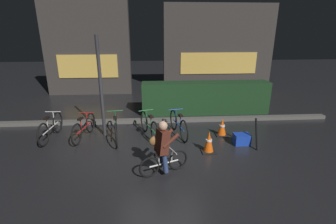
{
  "coord_description": "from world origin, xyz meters",
  "views": [
    {
      "loc": [
        -0.24,
        -5.84,
        3.07
      ],
      "look_at": [
        0.2,
        0.6,
        0.9
      ],
      "focal_mm": 26.28,
      "sensor_mm": 36.0,
      "label": 1
    }
  ],
  "objects_px": {
    "parked_bike_leftmost": "(51,128)",
    "cyclist": "(162,148)",
    "parked_bike_left_mid": "(84,128)",
    "parked_bike_center_left": "(116,128)",
    "parked_bike_center_right": "(149,126)",
    "blue_crate": "(242,139)",
    "parked_bike_right_mid": "(178,125)",
    "traffic_cone_far": "(222,127)",
    "closed_umbrella": "(256,134)",
    "traffic_cone_near": "(209,142)",
    "street_post": "(101,88)"
  },
  "relations": [
    {
      "from": "parked_bike_center_right",
      "to": "blue_crate",
      "type": "bearing_deg",
      "value": -122.33
    },
    {
      "from": "parked_bike_center_right",
      "to": "traffic_cone_far",
      "type": "xyz_separation_m",
      "value": [
        2.2,
        0.01,
        -0.09
      ]
    },
    {
      "from": "parked_bike_center_left",
      "to": "traffic_cone_near",
      "type": "xyz_separation_m",
      "value": [
        2.52,
        -0.96,
        -0.08
      ]
    },
    {
      "from": "traffic_cone_far",
      "to": "cyclist",
      "type": "relative_size",
      "value": 0.44
    },
    {
      "from": "parked_bike_leftmost",
      "to": "traffic_cone_far",
      "type": "xyz_separation_m",
      "value": [
        5.09,
        -0.12,
        -0.08
      ]
    },
    {
      "from": "street_post",
      "to": "parked_bike_center_left",
      "type": "distance_m",
      "value": 1.23
    },
    {
      "from": "parked_bike_left_mid",
      "to": "parked_bike_center_right",
      "type": "relative_size",
      "value": 0.95
    },
    {
      "from": "parked_bike_right_mid",
      "to": "traffic_cone_far",
      "type": "height_order",
      "value": "parked_bike_right_mid"
    },
    {
      "from": "parked_bike_leftmost",
      "to": "cyclist",
      "type": "height_order",
      "value": "cyclist"
    },
    {
      "from": "traffic_cone_far",
      "to": "parked_bike_center_left",
      "type": "bearing_deg",
      "value": -178.57
    },
    {
      "from": "parked_bike_leftmost",
      "to": "blue_crate",
      "type": "height_order",
      "value": "parked_bike_leftmost"
    },
    {
      "from": "traffic_cone_near",
      "to": "traffic_cone_far",
      "type": "height_order",
      "value": "traffic_cone_near"
    },
    {
      "from": "street_post",
      "to": "parked_bike_leftmost",
      "type": "xyz_separation_m",
      "value": [
        -1.52,
        -0.14,
        -1.13
      ]
    },
    {
      "from": "blue_crate",
      "to": "closed_umbrella",
      "type": "height_order",
      "value": "closed_umbrella"
    },
    {
      "from": "blue_crate",
      "to": "cyclist",
      "type": "height_order",
      "value": "cyclist"
    },
    {
      "from": "blue_crate",
      "to": "cyclist",
      "type": "relative_size",
      "value": 0.35
    },
    {
      "from": "parked_bike_right_mid",
      "to": "closed_umbrella",
      "type": "relative_size",
      "value": 1.9
    },
    {
      "from": "parked_bike_right_mid",
      "to": "traffic_cone_far",
      "type": "relative_size",
      "value": 2.97
    },
    {
      "from": "traffic_cone_far",
      "to": "blue_crate",
      "type": "bearing_deg",
      "value": -58.76
    },
    {
      "from": "parked_bike_left_mid",
      "to": "parked_bike_center_left",
      "type": "xyz_separation_m",
      "value": [
        0.96,
        -0.16,
        0.03
      ]
    },
    {
      "from": "traffic_cone_far",
      "to": "cyclist",
      "type": "bearing_deg",
      "value": -134.21
    },
    {
      "from": "closed_umbrella",
      "to": "parked_bike_right_mid",
      "type": "bearing_deg",
      "value": 64.35
    },
    {
      "from": "parked_bike_leftmost",
      "to": "traffic_cone_near",
      "type": "relative_size",
      "value": 2.8
    },
    {
      "from": "traffic_cone_far",
      "to": "closed_umbrella",
      "type": "xyz_separation_m",
      "value": [
        0.68,
        -0.89,
        0.15
      ]
    },
    {
      "from": "parked_bike_leftmost",
      "to": "blue_crate",
      "type": "xyz_separation_m",
      "value": [
        5.47,
        -0.76,
        -0.19
      ]
    },
    {
      "from": "parked_bike_center_left",
      "to": "parked_bike_center_right",
      "type": "distance_m",
      "value": 0.97
    },
    {
      "from": "parked_bike_leftmost",
      "to": "cyclist",
      "type": "bearing_deg",
      "value": -120.2
    },
    {
      "from": "parked_bike_leftmost",
      "to": "traffic_cone_far",
      "type": "relative_size",
      "value": 3.02
    },
    {
      "from": "parked_bike_right_mid",
      "to": "blue_crate",
      "type": "bearing_deg",
      "value": -125.49
    },
    {
      "from": "parked_bike_center_right",
      "to": "closed_umbrella",
      "type": "xyz_separation_m",
      "value": [
        2.88,
        -0.88,
        0.05
      ]
    },
    {
      "from": "parked_bike_leftmost",
      "to": "traffic_cone_far",
      "type": "height_order",
      "value": "parked_bike_leftmost"
    },
    {
      "from": "cyclist",
      "to": "closed_umbrella",
      "type": "relative_size",
      "value": 1.47
    },
    {
      "from": "parked_bike_leftmost",
      "to": "parked_bike_center_left",
      "type": "distance_m",
      "value": 1.93
    },
    {
      "from": "parked_bike_left_mid",
      "to": "parked_bike_center_right",
      "type": "distance_m",
      "value": 1.93
    },
    {
      "from": "parked_bike_center_left",
      "to": "parked_bike_leftmost",
      "type": "bearing_deg",
      "value": 76.08
    },
    {
      "from": "parked_bike_leftmost",
      "to": "closed_umbrella",
      "type": "distance_m",
      "value": 5.86
    },
    {
      "from": "parked_bike_right_mid",
      "to": "parked_bike_center_left",
      "type": "bearing_deg",
      "value": 82.79
    },
    {
      "from": "parked_bike_center_right",
      "to": "blue_crate",
      "type": "distance_m",
      "value": 2.67
    },
    {
      "from": "blue_crate",
      "to": "cyclist",
      "type": "xyz_separation_m",
      "value": [
        -2.29,
        -1.32,
        0.48
      ]
    },
    {
      "from": "parked_bike_leftmost",
      "to": "cyclist",
      "type": "distance_m",
      "value": 3.81
    },
    {
      "from": "parked_bike_left_mid",
      "to": "parked_bike_center_left",
      "type": "relative_size",
      "value": 0.89
    },
    {
      "from": "parked_bike_leftmost",
      "to": "traffic_cone_near",
      "type": "bearing_deg",
      "value": -101.71
    },
    {
      "from": "street_post",
      "to": "traffic_cone_far",
      "type": "distance_m",
      "value": 3.78
    },
    {
      "from": "parked_bike_left_mid",
      "to": "parked_bike_right_mid",
      "type": "height_order",
      "value": "parked_bike_right_mid"
    },
    {
      "from": "parked_bike_center_right",
      "to": "closed_umbrella",
      "type": "distance_m",
      "value": 3.02
    },
    {
      "from": "street_post",
      "to": "cyclist",
      "type": "distance_m",
      "value": 2.9
    },
    {
      "from": "parked_bike_left_mid",
      "to": "traffic_cone_near",
      "type": "distance_m",
      "value": 3.66
    },
    {
      "from": "traffic_cone_far",
      "to": "closed_umbrella",
      "type": "height_order",
      "value": "closed_umbrella"
    },
    {
      "from": "street_post",
      "to": "parked_bike_center_right",
      "type": "xyz_separation_m",
      "value": [
        1.37,
        -0.27,
        -1.12
      ]
    },
    {
      "from": "street_post",
      "to": "parked_bike_right_mid",
      "type": "distance_m",
      "value": 2.52
    }
  ]
}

